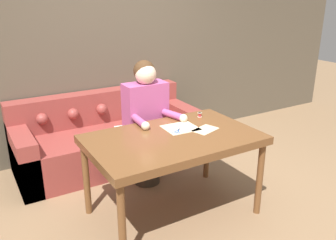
{
  "coord_description": "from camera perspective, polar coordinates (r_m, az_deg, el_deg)",
  "views": [
    {
      "loc": [
        -1.65,
        -2.4,
        1.95
      ],
      "look_at": [
        -0.12,
        0.18,
        0.88
      ],
      "focal_mm": 38.0,
      "sensor_mm": 36.0,
      "label": 1
    }
  ],
  "objects": [
    {
      "name": "couch",
      "position": [
        4.33,
        -9.61,
        -3.0
      ],
      "size": [
        2.14,
        0.88,
        0.82
      ],
      "color": "brown",
      "rests_on": "ground_plane"
    },
    {
      "name": "scissors",
      "position": [
        3.21,
        1.63,
        -1.71
      ],
      "size": [
        0.22,
        0.2,
        0.01
      ],
      "color": "silver",
      "rests_on": "dining_table"
    },
    {
      "name": "pattern_paper_offcut",
      "position": [
        3.25,
        5.99,
        -1.54
      ],
      "size": [
        0.27,
        0.22,
        0.0
      ],
      "color": "beige",
      "rests_on": "dining_table"
    },
    {
      "name": "dining_table",
      "position": [
        3.12,
        0.83,
        -3.81
      ],
      "size": [
        1.48,
        0.92,
        0.78
      ],
      "color": "brown",
      "rests_on": "ground_plane"
    },
    {
      "name": "ground_plane",
      "position": [
        3.5,
        3.26,
        -14.14
      ],
      "size": [
        16.0,
        16.0,
        0.0
      ],
      "primitive_type": "plane",
      "color": "#846647"
    },
    {
      "name": "pattern_paper_main",
      "position": [
        3.27,
        2.03,
        -1.26
      ],
      "size": [
        0.31,
        0.29,
        0.0
      ],
      "color": "beige",
      "rests_on": "dining_table"
    },
    {
      "name": "person",
      "position": [
        3.66,
        -3.52,
        -0.47
      ],
      "size": [
        0.49,
        0.56,
        1.33
      ],
      "color": "#33281E",
      "rests_on": "ground_plane"
    },
    {
      "name": "thread_spool",
      "position": [
        3.57,
        5.12,
        0.84
      ],
      "size": [
        0.04,
        0.04,
        0.05
      ],
      "color": "red",
      "rests_on": "dining_table"
    },
    {
      "name": "wall_back",
      "position": [
        4.55,
        -9.3,
        11.25
      ],
      "size": [
        8.0,
        0.06,
        2.6
      ],
      "color": "brown",
      "rests_on": "ground_plane"
    }
  ]
}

